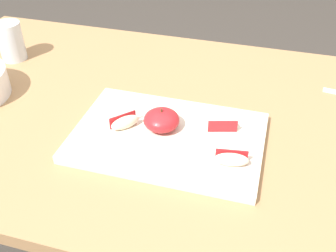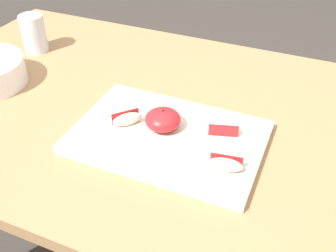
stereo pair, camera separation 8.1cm
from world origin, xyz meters
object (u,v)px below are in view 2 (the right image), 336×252
at_px(cutting_board, 168,137).
at_px(apple_wedge_back, 127,119).
at_px(drinking_glass_water, 34,33).
at_px(apple_wedge_left, 223,127).
at_px(apple_half_skin_up, 163,119).
at_px(apple_wedge_right, 226,164).

xyz_separation_m(cutting_board, apple_wedge_back, (-0.09, -0.00, 0.02)).
bearing_deg(cutting_board, drinking_glass_water, 155.68).
bearing_deg(apple_wedge_left, apple_half_skin_up, -165.36).
bearing_deg(apple_half_skin_up, drinking_glass_water, 156.39).
height_order(apple_half_skin_up, drinking_glass_water, drinking_glass_water).
bearing_deg(apple_wedge_left, cutting_board, -155.40).
distance_m(apple_wedge_right, drinking_glass_water, 0.71).
bearing_deg(apple_wedge_back, cutting_board, 2.87).
xyz_separation_m(apple_half_skin_up, drinking_glass_water, (-0.50, 0.22, 0.01)).
xyz_separation_m(cutting_board, apple_wedge_right, (0.14, -0.06, 0.02)).
height_order(apple_wedge_left, drinking_glass_water, drinking_glass_water).
xyz_separation_m(cutting_board, apple_half_skin_up, (-0.02, 0.02, 0.03)).
distance_m(cutting_board, apple_half_skin_up, 0.04).
distance_m(cutting_board, drinking_glass_water, 0.57).
xyz_separation_m(apple_wedge_left, apple_wedge_right, (0.04, -0.10, 0.00)).
height_order(cutting_board, apple_half_skin_up, apple_half_skin_up).
height_order(apple_wedge_right, drinking_glass_water, drinking_glass_water).
height_order(cutting_board, apple_wedge_back, apple_wedge_back).
height_order(cutting_board, apple_wedge_right, apple_wedge_right).
height_order(apple_wedge_back, apple_wedge_right, same).
relative_size(cutting_board, apple_half_skin_up, 5.16).
xyz_separation_m(apple_wedge_left, apple_wedge_back, (-0.20, -0.05, 0.00)).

